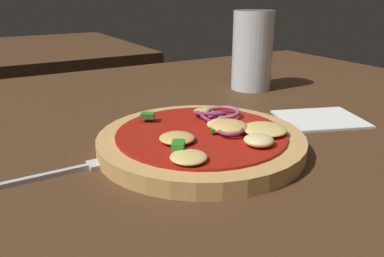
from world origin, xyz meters
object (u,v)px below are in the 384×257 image
object	(u,v)px
fork	(57,173)
pizza	(203,140)
beer_glass	(252,56)
napkin	(320,119)

from	to	relation	value
fork	pizza	bearing A→B (deg)	-5.98
beer_glass	napkin	size ratio (longest dim) A/B	1.01
napkin	fork	bearing A→B (deg)	178.59
fork	beer_glass	xyz separation A→B (m)	(0.40, 0.19, 0.06)
fork	napkin	world-z (taller)	fork
beer_glass	napkin	world-z (taller)	beer_glass
pizza	fork	distance (m)	0.16
pizza	napkin	size ratio (longest dim) A/B	1.72
napkin	beer_glass	bearing A→B (deg)	81.16
pizza	napkin	bearing A→B (deg)	2.28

